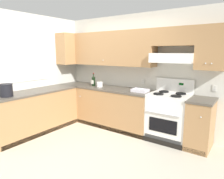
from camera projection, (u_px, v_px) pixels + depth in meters
The scene contains 10 objects.
ground_plane at pixel (78, 146), 3.76m from camera, with size 7.04×7.04×0.00m, color beige.
wall_back at pixel (137, 63), 4.49m from camera, with size 4.68×0.57×2.55m.
wall_left at pixel (33, 69), 4.59m from camera, with size 0.47×4.00×2.55m.
counter_back_run at pixel (115, 108), 4.68m from camera, with size 3.60×0.65×0.91m.
counter_left_run at pixel (36, 112), 4.37m from camera, with size 0.63×1.91×0.91m.
stove at pixel (168, 117), 3.96m from camera, with size 0.76×0.62×1.20m.
wine_bottle at pixel (94, 81), 4.92m from camera, with size 0.08×0.09×0.32m.
bowl at pixel (140, 91), 4.21m from camera, with size 0.32×0.24×0.06m.
bucket at pixel (6, 90), 3.73m from camera, with size 0.24×0.24×0.24m.
paper_towel_roll at pixel (100, 84), 4.80m from camera, with size 0.14×0.14×0.12m.
Camera 1 is at (2.54, -2.49, 1.73)m, focal length 32.42 mm.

